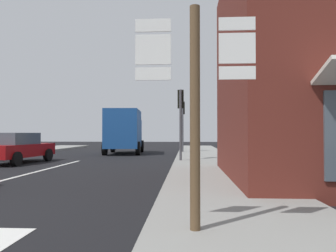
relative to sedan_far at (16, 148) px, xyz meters
name	(u,v)px	position (x,y,z in m)	size (l,w,h in m)	color
ground_plane	(65,165)	(2.60, -0.52, -0.76)	(80.00, 80.00, 0.00)	black
sidewalk_right	(212,169)	(9.21, -2.52, -0.69)	(3.16, 44.00, 0.14)	gray
lane_centre_stripe	(20,176)	(2.60, -4.52, -0.75)	(0.16, 12.00, 0.01)	silver
sedan_far	(16,148)	(0.00, 0.00, 0.00)	(2.27, 4.34, 1.47)	maroon
delivery_truck	(124,130)	(3.81, 7.49, 0.89)	(2.77, 5.13, 3.05)	#19478C
route_sign_post	(195,100)	(8.35, -10.78, 1.15)	(1.66, 0.14, 3.20)	brown
traffic_light_near_right	(181,109)	(7.93, 0.73, 1.89)	(0.30, 0.49, 3.58)	#47474C
traffic_light_far_right	(183,115)	(7.93, 8.05, 1.99)	(0.30, 0.49, 3.71)	#47474C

